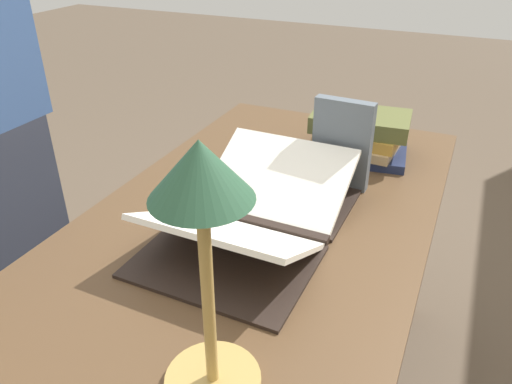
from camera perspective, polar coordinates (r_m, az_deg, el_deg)
The scene contains 6 objects.
reading_desk at distance 1.24m, azimuth 0.32°, elevation -6.32°, with size 1.41×0.78×0.73m.
open_book at distance 1.13m, azimuth -0.01°, elevation -2.44°, with size 0.58×0.37×0.13m.
book_stack_tall at distance 1.49m, azimuth 11.71°, elevation 6.40°, with size 0.24×0.30×0.13m.
book_standing_upright at distance 1.29m, azimuth 9.78°, elevation 5.43°, with size 0.04×0.15×0.23m.
reading_lamp at distance 0.63m, azimuth -6.01°, elevation -4.00°, with size 0.15×0.15×0.41m.
coffee_mug at distance 1.31m, azimuth 2.32°, elevation 2.75°, with size 0.10×0.07×0.09m.
Camera 1 is at (0.92, 0.41, 1.36)m, focal length 35.00 mm.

